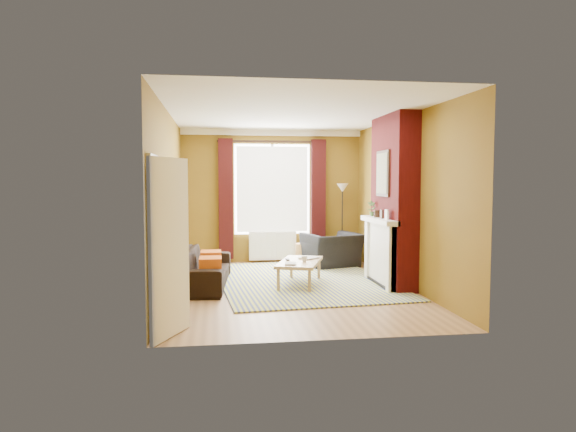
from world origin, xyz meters
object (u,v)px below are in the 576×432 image
object	(u,v)px
wicker_stool	(304,254)
floor_lamp	(342,200)
coffee_table	(300,263)
sofa	(202,268)
armchair	(332,250)

from	to	relation	value
wicker_stool	floor_lamp	size ratio (longest dim) A/B	0.26
wicker_stool	floor_lamp	world-z (taller)	floor_lamp
wicker_stool	coffee_table	bearing A→B (deg)	-101.33
sofa	armchair	size ratio (longest dim) A/B	2.01
floor_lamp	sofa	bearing A→B (deg)	-144.44
sofa	coffee_table	size ratio (longest dim) A/B	1.53
coffee_table	floor_lamp	bearing A→B (deg)	79.18
sofa	wicker_stool	world-z (taller)	sofa
sofa	wicker_stool	distance (m)	2.81
coffee_table	wicker_stool	distance (m)	2.15
armchair	coffee_table	size ratio (longest dim) A/B	0.76
armchair	sofa	bearing A→B (deg)	14.35
floor_lamp	wicker_stool	bearing A→B (deg)	-172.06
sofa	coffee_table	bearing A→B (deg)	-91.03
coffee_table	sofa	bearing A→B (deg)	-167.16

